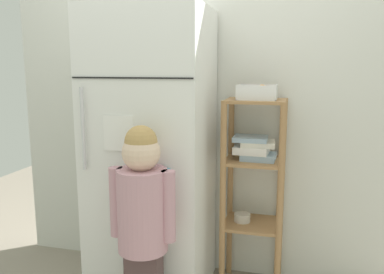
{
  "coord_description": "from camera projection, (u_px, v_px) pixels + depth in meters",
  "views": [
    {
      "loc": [
        0.59,
        -2.21,
        1.4
      ],
      "look_at": [
        0.01,
        0.02,
        0.99
      ],
      "focal_mm": 37.11,
      "sensor_mm": 36.0,
      "label": 1
    }
  ],
  "objects": [
    {
      "name": "kitchen_wall_back",
      "position": [
        202.0,
        109.0,
        2.63
      ],
      "size": [
        2.66,
        0.03,
        2.23
      ],
      "primitive_type": "cube",
      "color": "silver",
      "rests_on": "ground"
    },
    {
      "name": "refrigerator",
      "position": [
        152.0,
        154.0,
        2.42
      ],
      "size": [
        0.69,
        0.62,
        1.73
      ],
      "color": "white",
      "rests_on": "ground"
    },
    {
      "name": "child_standing",
      "position": [
        143.0,
        210.0,
        2.03
      ],
      "size": [
        0.36,
        0.26,
        1.11
      ],
      "color": "#523D3D",
      "rests_on": "ground"
    },
    {
      "name": "pantry_shelf_unit",
      "position": [
        253.0,
        173.0,
        2.42
      ],
      "size": [
        0.37,
        0.32,
        1.2
      ],
      "color": "#9E7247",
      "rests_on": "ground"
    },
    {
      "name": "fruit_bin",
      "position": [
        260.0,
        93.0,
        2.32
      ],
      "size": [
        0.23,
        0.19,
        0.09
      ],
      "color": "white",
      "rests_on": "pantry_shelf_unit"
    }
  ]
}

